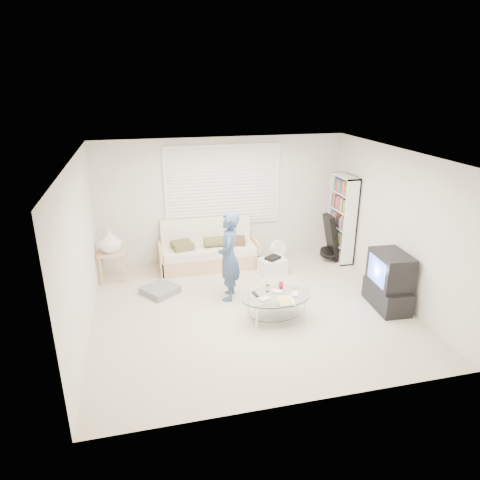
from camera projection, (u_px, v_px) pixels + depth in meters
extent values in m
plane|color=tan|center=(251.00, 309.00, 7.02)|extent=(5.00, 5.00, 0.00)
cube|color=beige|center=(223.00, 200.00, 8.63)|extent=(5.00, 0.02, 2.50)
cube|color=beige|center=(306.00, 309.00, 4.53)|extent=(5.00, 0.02, 2.50)
cube|color=beige|center=(80.00, 251.00, 6.04)|extent=(0.02, 4.50, 2.50)
cube|color=beige|center=(396.00, 225.00, 7.12)|extent=(0.02, 4.50, 2.50)
cube|color=white|center=(252.00, 156.00, 6.14)|extent=(5.00, 4.50, 0.02)
cube|color=white|center=(223.00, 186.00, 8.49)|extent=(2.32, 0.06, 1.62)
cube|color=black|center=(223.00, 186.00, 8.48)|extent=(2.20, 0.01, 1.50)
cube|color=silver|center=(223.00, 186.00, 8.46)|extent=(2.16, 0.04, 1.50)
cube|color=silver|center=(223.00, 186.00, 8.47)|extent=(2.32, 0.08, 1.62)
cube|color=tan|center=(209.00, 260.00, 8.55)|extent=(1.88, 0.75, 0.30)
cube|color=#F3E7CB|center=(209.00, 249.00, 8.45)|extent=(1.81, 0.70, 0.15)
cube|color=#F3E7CB|center=(206.00, 231.00, 8.64)|extent=(1.81, 0.21, 0.58)
cube|color=tan|center=(161.00, 259.00, 8.30)|extent=(0.06, 0.75, 0.53)
cube|color=tan|center=(254.00, 250.00, 8.71)|extent=(0.06, 0.75, 0.53)
cube|color=brown|center=(182.00, 246.00, 8.26)|extent=(0.45, 0.45, 0.13)
cylinder|color=brown|center=(216.00, 241.00, 8.36)|extent=(0.47, 0.21, 0.21)
cube|color=#423121|center=(236.00, 241.00, 8.53)|extent=(0.39, 0.39, 0.11)
cube|color=slate|center=(160.00, 290.00, 7.51)|extent=(0.74, 0.74, 0.12)
cube|color=tan|center=(111.00, 253.00, 7.83)|extent=(0.50, 0.40, 0.04)
cube|color=tan|center=(101.00, 271.00, 7.75)|extent=(0.04, 0.04, 0.54)
cube|color=tan|center=(124.00, 269.00, 7.84)|extent=(0.04, 0.04, 0.54)
cube|color=tan|center=(102.00, 264.00, 8.02)|extent=(0.04, 0.04, 0.54)
cube|color=tan|center=(124.00, 263.00, 8.11)|extent=(0.04, 0.04, 0.54)
imported|color=white|center=(110.00, 241.00, 7.75)|extent=(0.40, 0.40, 0.42)
cube|color=white|center=(342.00, 219.00, 8.66)|extent=(0.28, 0.74, 1.77)
cube|color=black|center=(331.00, 238.00, 8.69)|extent=(0.32, 0.35, 0.98)
cylinder|color=black|center=(328.00, 253.00, 8.80)|extent=(0.35, 0.36, 0.17)
cylinder|color=white|center=(278.00, 266.00, 8.57)|extent=(0.24, 0.24, 0.03)
cylinder|color=white|center=(278.00, 259.00, 8.52)|extent=(0.03, 0.03, 0.30)
cylinder|color=white|center=(278.00, 248.00, 8.43)|extent=(0.37, 0.23, 0.35)
cylinder|color=white|center=(278.00, 248.00, 8.43)|extent=(0.11, 0.08, 0.09)
cube|color=white|center=(273.00, 266.00, 8.25)|extent=(0.54, 0.41, 0.30)
cube|color=black|center=(273.00, 258.00, 8.19)|extent=(0.34, 0.32, 0.05)
cube|color=black|center=(387.00, 296.00, 7.02)|extent=(0.52, 0.90, 0.39)
cube|color=black|center=(391.00, 270.00, 6.86)|extent=(0.53, 0.75, 0.56)
cube|color=#5F7CE3|center=(377.00, 271.00, 6.82)|extent=(0.05, 0.56, 0.43)
ellipsoid|color=silver|center=(276.00, 297.00, 6.56)|extent=(1.13, 0.74, 0.02)
ellipsoid|color=silver|center=(276.00, 313.00, 6.66)|extent=(0.86, 0.57, 0.01)
cylinder|color=silver|center=(257.00, 319.00, 6.34)|extent=(0.03, 0.03, 0.38)
cylinder|color=silver|center=(304.00, 312.00, 6.53)|extent=(0.03, 0.03, 0.38)
cylinder|color=silver|center=(248.00, 305.00, 6.74)|extent=(0.03, 0.03, 0.38)
cylinder|color=silver|center=(293.00, 299.00, 6.93)|extent=(0.03, 0.03, 0.38)
cube|color=white|center=(264.00, 299.00, 6.42)|extent=(0.17, 0.14, 0.04)
cube|color=white|center=(277.00, 292.00, 6.66)|extent=(0.18, 0.16, 0.04)
cube|color=white|center=(295.00, 294.00, 6.58)|extent=(0.16, 0.18, 0.04)
cylinder|color=silver|center=(268.00, 288.00, 6.68)|extent=(0.06, 0.06, 0.11)
cylinder|color=#C3163D|center=(281.00, 286.00, 6.76)|extent=(0.07, 0.07, 0.12)
cube|color=black|center=(255.00, 294.00, 6.59)|extent=(0.08, 0.18, 0.02)
cube|color=white|center=(287.00, 301.00, 6.42)|extent=(0.27, 0.34, 0.01)
cube|color=tan|center=(284.00, 301.00, 6.39)|extent=(0.23, 0.29, 0.01)
imported|color=#304C68|center=(229.00, 257.00, 7.12)|extent=(0.51, 0.64, 1.52)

